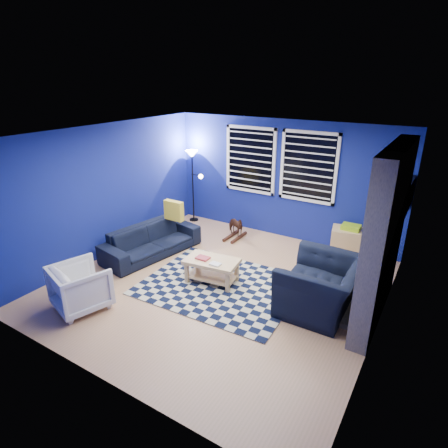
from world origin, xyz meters
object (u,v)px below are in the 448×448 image
at_px(tv, 407,198).
at_px(coffee_table, 212,266).
at_px(rocking_horse, 235,226).
at_px(sofa, 151,241).
at_px(floor_lamp, 193,164).
at_px(armchair_bent, 81,287).
at_px(armchair_big, 320,286).
at_px(cabinet, 349,242).

bearing_deg(tv, coffee_table, -142.72).
bearing_deg(rocking_horse, coffee_table, -141.54).
distance_m(sofa, floor_lamp, 2.27).
relative_size(tv, sofa, 0.51).
relative_size(sofa, armchair_bent, 2.58).
bearing_deg(floor_lamp, armchair_big, -28.46).
xyz_separation_m(tv, armchair_big, (-0.79, -1.80, -1.00)).
bearing_deg(rocking_horse, floor_lamp, 93.68).
relative_size(armchair_big, coffee_table, 1.29).
bearing_deg(cabinet, coffee_table, -139.63).
distance_m(sofa, cabinet, 3.85).
bearing_deg(floor_lamp, rocking_horse, -16.66).
bearing_deg(armchair_big, rocking_horse, -124.88).
xyz_separation_m(sofa, floor_lamp, (-0.37, 1.94, 1.10)).
relative_size(armchair_big, armchair_bent, 1.60).
relative_size(tv, coffee_table, 1.05).
distance_m(tv, floor_lamp, 4.58).
xyz_separation_m(sofa, cabinet, (3.32, 1.95, -0.00)).
bearing_deg(tv, armchair_big, -113.72).
height_order(sofa, armchair_bent, armchair_bent).
distance_m(tv, sofa, 4.67).
relative_size(rocking_horse, cabinet, 0.68).
distance_m(rocking_horse, cabinet, 2.35).
xyz_separation_m(armchair_bent, floor_lamp, (-0.70, 3.88, 1.04)).
height_order(armchair_bent, rocking_horse, armchair_bent).
bearing_deg(tv, cabinet, 164.24).
xyz_separation_m(armchair_big, coffee_table, (-1.81, -0.18, -0.09)).
bearing_deg(armchair_big, floor_lamp, -119.08).
bearing_deg(sofa, armchair_bent, -160.28).
distance_m(tv, armchair_bent, 5.41).
distance_m(sofa, armchair_big, 3.41).
bearing_deg(cabinet, tv, -27.80).
xyz_separation_m(tv, cabinet, (-0.89, 0.25, -1.11)).
relative_size(armchair_bent, cabinet, 1.02).
bearing_deg(sofa, floor_lamp, 20.95).
relative_size(sofa, cabinet, 2.64).
relative_size(coffee_table, cabinet, 1.27).
bearing_deg(tv, armchair_bent, -136.89).
bearing_deg(armchair_bent, cabinet, -110.06).
relative_size(armchair_bent, rocking_horse, 1.50).
distance_m(tv, armchair_big, 2.21).
xyz_separation_m(sofa, armchair_bent, (0.33, -1.93, 0.06)).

